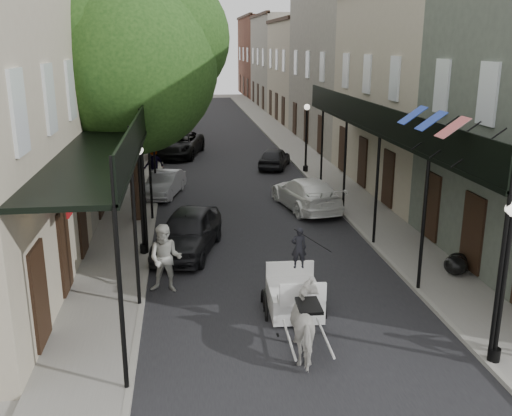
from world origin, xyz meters
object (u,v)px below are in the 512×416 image
object	(u,v)px
car_right_far	(275,158)
carriage	(292,273)
car_left_near	(188,231)
car_left_far	(178,144)
tree_far	(154,63)
horse	(309,324)
lamppost_right_near	(503,281)
car_right_near	(306,193)
pedestrian_walking	(165,259)
pedestrian_sidewalk_left	(154,163)
lamppost_left	(141,198)
lamppost_right_far	(306,137)
car_left_mid	(164,184)
tree_near	(139,57)

from	to	relation	value
car_right_far	carriage	bearing A→B (deg)	102.09
car_left_near	car_left_far	xyz separation A→B (m)	(-0.35, 17.81, 0.03)
tree_far	horse	distance (m)	26.04
lamppost_right_near	car_right_near	size ratio (longest dim) A/B	0.78
car_right_near	lamppost_right_near	bearing A→B (deg)	87.25
pedestrian_walking	car_right_far	size ratio (longest dim) A/B	0.57
tree_far	car_right_near	size ratio (longest dim) A/B	1.80
pedestrian_sidewalk_left	lamppost_left	bearing A→B (deg)	58.45
lamppost_left	car_left_far	bearing A→B (deg)	86.36
horse	car_left_far	bearing A→B (deg)	-81.29
pedestrian_sidewalk_left	lamppost_right_far	bearing A→B (deg)	155.90
lamppost_right_near	lamppost_right_far	distance (m)	20.00
car_right_near	car_right_far	distance (m)	8.61
car_left_near	car_right_near	world-z (taller)	car_left_near
lamppost_right_near	car_right_far	bearing A→B (deg)	93.98
lamppost_right_far	car_right_far	distance (m)	2.61
carriage	car_left_mid	world-z (taller)	carriage
pedestrian_sidewalk_left	horse	bearing A→B (deg)	71.39
car_left_mid	car_right_far	world-z (taller)	car_right_far
carriage	car_right_far	distance (m)	18.30
carriage	pedestrian_walking	xyz separation A→B (m)	(-3.43, 1.55, -0.01)
tree_near	car_left_near	world-z (taller)	tree_near
horse	car_left_near	size ratio (longest dim) A/B	0.42
lamppost_right_near	car_left_mid	size ratio (longest dim) A/B	1.04
pedestrian_sidewalk_left	car_right_near	xyz separation A→B (m)	(6.80, -5.86, -0.34)
pedestrian_sidewalk_left	car_left_near	distance (m)	10.77
lamppost_left	pedestrian_walking	xyz separation A→B (m)	(0.82, -3.00, -1.03)
lamppost_left	carriage	distance (m)	6.31
horse	car_right_far	distance (m)	20.74
car_left_near	car_right_near	distance (m)	7.07
lamppost_left	lamppost_right_far	bearing A→B (deg)	55.65
tree_near	carriage	size ratio (longest dim) A/B	3.66
car_left_near	car_left_far	world-z (taller)	car_left_far
car_left_far	car_right_far	distance (m)	7.10
horse	car_right_near	bearing A→B (deg)	-100.11
pedestrian_sidewalk_left	carriage	bearing A→B (deg)	73.71
car_left_mid	tree_far	bearing A→B (deg)	107.91
lamppost_right_near	car_left_near	world-z (taller)	lamppost_right_near
carriage	car_right_near	xyz separation A→B (m)	(2.45, 9.53, -0.33)
horse	carriage	bearing A→B (deg)	-90.00
tree_near	lamppost_right_near	world-z (taller)	tree_near
car_left_near	car_right_near	bearing A→B (deg)	57.71
pedestrian_sidewalk_left	tree_far	bearing A→B (deg)	-121.73
tree_far	car_left_mid	world-z (taller)	tree_far
horse	carriage	size ratio (longest dim) A/B	0.71
lamppost_right_near	pedestrian_walking	bearing A→B (deg)	145.89
car_left_near	pedestrian_sidewalk_left	bearing A→B (deg)	113.64
lamppost_left	car_left_mid	size ratio (longest dim) A/B	1.04
car_right_far	car_left_far	bearing A→B (deg)	-18.69
car_left_near	tree_near	bearing A→B (deg)	126.95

